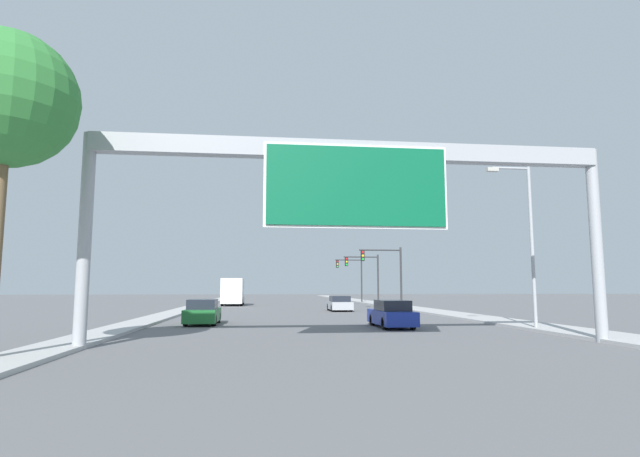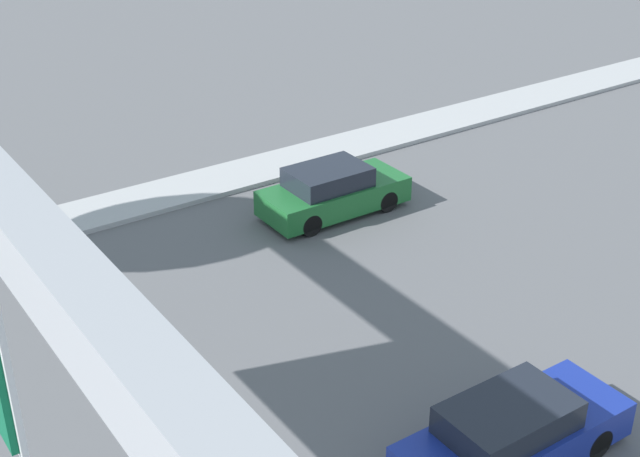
{
  "view_description": "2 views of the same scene",
  "coord_description": "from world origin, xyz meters",
  "px_view_note": "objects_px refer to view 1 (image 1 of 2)",
  "views": [
    {
      "loc": [
        -3.56,
        -0.79,
        2.19
      ],
      "look_at": [
        0.0,
        29.97,
        5.83
      ],
      "focal_mm": 28.0,
      "sensor_mm": 36.0,
      "label": 1
    },
    {
      "loc": [
        12.03,
        16.05,
        11.61
      ],
      "look_at": [
        -1.26,
        25.12,
        3.24
      ],
      "focal_mm": 50.0,
      "sensor_mm": 36.0,
      "label": 2
    }
  ],
  "objects_px": {
    "traffic_light_far_intersection": "(353,273)",
    "street_lamp_right": "(526,232)",
    "car_far_right": "(340,304)",
    "truck_box_primary": "(233,292)",
    "traffic_light_mid_block": "(367,271)",
    "sign_gantry": "(356,180)",
    "car_mid_right": "(392,314)",
    "traffic_light_near_intersection": "(388,267)",
    "car_near_center": "(203,313)",
    "palm_tree_foreground": "(6,101)"
  },
  "relations": [
    {
      "from": "traffic_light_far_intersection",
      "to": "street_lamp_right",
      "type": "xyz_separation_m",
      "value": [
        0.99,
        -44.44,
        0.87
      ]
    },
    {
      "from": "car_far_right",
      "to": "truck_box_primary",
      "type": "distance_m",
      "value": 18.56
    },
    {
      "from": "traffic_light_mid_block",
      "to": "traffic_light_far_intersection",
      "type": "distance_m",
      "value": 10.0
    },
    {
      "from": "sign_gantry",
      "to": "traffic_light_far_intersection",
      "type": "distance_m",
      "value": 50.96
    },
    {
      "from": "traffic_light_mid_block",
      "to": "car_mid_right",
      "type": "bearing_deg",
      "value": -99.62
    },
    {
      "from": "car_far_right",
      "to": "traffic_light_near_intersection",
      "type": "relative_size",
      "value": 0.68
    },
    {
      "from": "car_mid_right",
      "to": "traffic_light_near_intersection",
      "type": "height_order",
      "value": "traffic_light_near_intersection"
    },
    {
      "from": "traffic_light_near_intersection",
      "to": "traffic_light_mid_block",
      "type": "height_order",
      "value": "traffic_light_near_intersection"
    },
    {
      "from": "car_near_center",
      "to": "street_lamp_right",
      "type": "xyz_separation_m",
      "value": [
        17.07,
        -5.92,
        4.33
      ]
    },
    {
      "from": "car_near_center",
      "to": "traffic_light_near_intersection",
      "type": "height_order",
      "value": "traffic_light_near_intersection"
    },
    {
      "from": "sign_gantry",
      "to": "traffic_light_near_intersection",
      "type": "height_order",
      "value": "sign_gantry"
    },
    {
      "from": "traffic_light_near_intersection",
      "to": "truck_box_primary",
      "type": "bearing_deg",
      "value": 142.97
    },
    {
      "from": "traffic_light_far_intersection",
      "to": "street_lamp_right",
      "type": "distance_m",
      "value": 44.46
    },
    {
      "from": "street_lamp_right",
      "to": "car_near_center",
      "type": "bearing_deg",
      "value": 160.88
    },
    {
      "from": "sign_gantry",
      "to": "car_mid_right",
      "type": "xyz_separation_m",
      "value": [
        3.5,
        8.26,
        -5.63
      ]
    },
    {
      "from": "sign_gantry",
      "to": "traffic_light_near_intersection",
      "type": "relative_size",
      "value": 3.31
    },
    {
      "from": "car_mid_right",
      "to": "traffic_light_mid_block",
      "type": "relative_size",
      "value": 0.77
    },
    {
      "from": "car_mid_right",
      "to": "traffic_light_far_intersection",
      "type": "relative_size",
      "value": 0.75
    },
    {
      "from": "sign_gantry",
      "to": "car_mid_right",
      "type": "distance_m",
      "value": 10.59
    },
    {
      "from": "sign_gantry",
      "to": "palm_tree_foreground",
      "type": "relative_size",
      "value": 2.02
    },
    {
      "from": "car_far_right",
      "to": "traffic_light_mid_block",
      "type": "bearing_deg",
      "value": 67.9
    },
    {
      "from": "truck_box_primary",
      "to": "car_far_right",
      "type": "bearing_deg",
      "value": -55.49
    },
    {
      "from": "car_mid_right",
      "to": "sign_gantry",
      "type": "bearing_deg",
      "value": -112.97
    },
    {
      "from": "truck_box_primary",
      "to": "traffic_light_far_intersection",
      "type": "xyz_separation_m",
      "value": [
        16.08,
        8.02,
        2.54
      ]
    },
    {
      "from": "traffic_light_mid_block",
      "to": "street_lamp_right",
      "type": "distance_m",
      "value": 34.47
    },
    {
      "from": "car_far_right",
      "to": "palm_tree_foreground",
      "type": "bearing_deg",
      "value": -116.8
    },
    {
      "from": "car_far_right",
      "to": "car_mid_right",
      "type": "distance_m",
      "value": 18.55
    },
    {
      "from": "car_near_center",
      "to": "traffic_light_far_intersection",
      "type": "distance_m",
      "value": 41.88
    },
    {
      "from": "traffic_light_far_intersection",
      "to": "car_far_right",
      "type": "bearing_deg",
      "value": -103.46
    },
    {
      "from": "sign_gantry",
      "to": "street_lamp_right",
      "type": "bearing_deg",
      "value": 29.36
    },
    {
      "from": "sign_gantry",
      "to": "traffic_light_near_intersection",
      "type": "xyz_separation_m",
      "value": [
        8.89,
        30.1,
        -2.18
      ]
    },
    {
      "from": "car_far_right",
      "to": "car_near_center",
      "type": "bearing_deg",
      "value": -124.58
    },
    {
      "from": "car_near_center",
      "to": "street_lamp_right",
      "type": "relative_size",
      "value": 0.51
    },
    {
      "from": "sign_gantry",
      "to": "car_near_center",
      "type": "bearing_deg",
      "value": 121.16
    },
    {
      "from": "traffic_light_mid_block",
      "to": "palm_tree_foreground",
      "type": "xyz_separation_m",
      "value": [
        -20.38,
        -42.95,
        3.82
      ]
    },
    {
      "from": "sign_gantry",
      "to": "car_mid_right",
      "type": "bearing_deg",
      "value": 67.03
    },
    {
      "from": "sign_gantry",
      "to": "car_far_right",
      "type": "relative_size",
      "value": 4.85
    },
    {
      "from": "car_far_right",
      "to": "traffic_light_mid_block",
      "type": "distance_m",
      "value": 14.75
    },
    {
      "from": "traffic_light_near_intersection",
      "to": "palm_tree_foreground",
      "type": "relative_size",
      "value": 0.61
    },
    {
      "from": "traffic_light_far_intersection",
      "to": "truck_box_primary",
      "type": "bearing_deg",
      "value": -153.5
    },
    {
      "from": "car_far_right",
      "to": "traffic_light_far_intersection",
      "type": "xyz_separation_m",
      "value": [
        5.58,
        23.29,
        3.5
      ]
    },
    {
      "from": "sign_gantry",
      "to": "car_far_right",
      "type": "bearing_deg",
      "value": 82.56
    },
    {
      "from": "traffic_light_near_intersection",
      "to": "palm_tree_foreground",
      "type": "distance_m",
      "value": 38.92
    },
    {
      "from": "car_near_center",
      "to": "car_far_right",
      "type": "bearing_deg",
      "value": 55.42
    },
    {
      "from": "traffic_light_near_intersection",
      "to": "traffic_light_far_intersection",
      "type": "relative_size",
      "value": 0.99
    },
    {
      "from": "truck_box_primary",
      "to": "traffic_light_far_intersection",
      "type": "relative_size",
      "value": 1.19
    },
    {
      "from": "car_mid_right",
      "to": "truck_box_primary",
      "type": "bearing_deg",
      "value": 107.25
    },
    {
      "from": "car_mid_right",
      "to": "car_far_right",
      "type": "bearing_deg",
      "value": 90.0
    },
    {
      "from": "traffic_light_near_intersection",
      "to": "street_lamp_right",
      "type": "bearing_deg",
      "value": -87.23
    },
    {
      "from": "car_far_right",
      "to": "traffic_light_far_intersection",
      "type": "relative_size",
      "value": 0.67
    }
  ]
}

